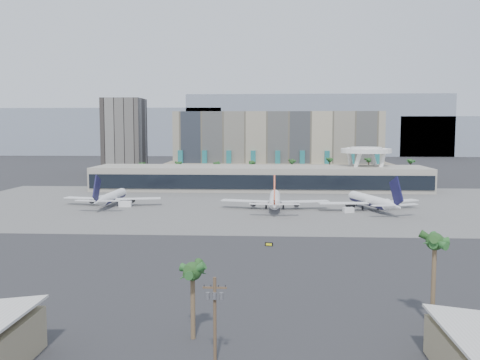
# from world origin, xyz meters

# --- Properties ---
(ground) EXTENTS (900.00, 900.00, 0.00)m
(ground) POSITION_xyz_m (0.00, 0.00, 0.00)
(ground) COLOR #232326
(ground) RESTS_ON ground
(apron_pad) EXTENTS (260.00, 130.00, 0.06)m
(apron_pad) POSITION_xyz_m (0.00, 55.00, 0.03)
(apron_pad) COLOR #5B5B59
(apron_pad) RESTS_ON ground
(mountain_ridge) EXTENTS (680.00, 60.00, 70.00)m
(mountain_ridge) POSITION_xyz_m (27.88, 470.00, 29.89)
(mountain_ridge) COLOR gray
(mountain_ridge) RESTS_ON ground
(hotel) EXTENTS (140.00, 30.00, 42.00)m
(hotel) POSITION_xyz_m (10.00, 174.41, 16.81)
(hotel) COLOR tan
(hotel) RESTS_ON ground
(office_tower) EXTENTS (30.00, 30.00, 52.00)m
(office_tower) POSITION_xyz_m (-95.00, 200.00, 22.94)
(office_tower) COLOR black
(office_tower) RESTS_ON ground
(terminal) EXTENTS (170.00, 32.50, 14.50)m
(terminal) POSITION_xyz_m (0.00, 109.84, 6.52)
(terminal) COLOR #B3AD9D
(terminal) RESTS_ON ground
(saucer_structure) EXTENTS (26.00, 26.00, 21.89)m
(saucer_structure) POSITION_xyz_m (55.00, 116.00, 18.45)
(saucer_structure) COLOR white
(saucer_structure) RESTS_ON ground
(palm_row) EXTENTS (157.80, 2.80, 13.10)m
(palm_row) POSITION_xyz_m (7.00, 145.00, 10.50)
(palm_row) COLOR brown
(palm_row) RESTS_ON ground
(utility_pole) EXTENTS (3.20, 0.85, 12.00)m
(utility_pole) POSITION_xyz_m (-2.00, -96.09, 7.14)
(utility_pole) COLOR #4C3826
(utility_pole) RESTS_ON ground
(airliner_left) EXTENTS (40.37, 41.52, 14.34)m
(airliner_left) POSITION_xyz_m (-59.31, 48.26, 3.62)
(airliner_left) COLOR white
(airliner_left) RESTS_ON ground
(airliner_centre) EXTENTS (42.54, 43.77, 15.11)m
(airliner_centre) POSITION_xyz_m (7.19, 42.40, 3.81)
(airliner_centre) COLOR white
(airliner_centre) RESTS_ON ground
(airliner_right) EXTENTS (40.34, 41.79, 14.85)m
(airliner_right) POSITION_xyz_m (44.41, 41.99, 3.74)
(airliner_right) COLOR white
(airliner_right) RESTS_ON ground
(service_vehicle_a) EXTENTS (5.07, 2.57, 2.45)m
(service_vehicle_a) POSITION_xyz_m (-52.83, 45.75, 1.22)
(service_vehicle_a) COLOR white
(service_vehicle_a) RESTS_ON ground
(service_vehicle_b) EXTENTS (4.34, 3.18, 2.00)m
(service_vehicle_b) POSITION_xyz_m (34.70, 35.79, 1.00)
(service_vehicle_b) COLOR silver
(service_vehicle_b) RESTS_ON ground
(taxiway_sign) EXTENTS (2.19, 0.59, 0.98)m
(taxiway_sign) POSITION_xyz_m (5.04, -23.01, 0.49)
(taxiway_sign) COLOR black
(taxiway_sign) RESTS_ON ground
(near_palm_a) EXTENTS (6.00, 6.00, 11.75)m
(near_palm_a) POSITION_xyz_m (-6.22, -87.17, 8.92)
(near_palm_a) COLOR brown
(near_palm_a) RESTS_ON ground
(near_palm_b) EXTENTS (6.00, 6.00, 15.19)m
(near_palm_b) POSITION_xyz_m (31.15, -80.11, 12.27)
(near_palm_b) COLOR brown
(near_palm_b) RESTS_ON ground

